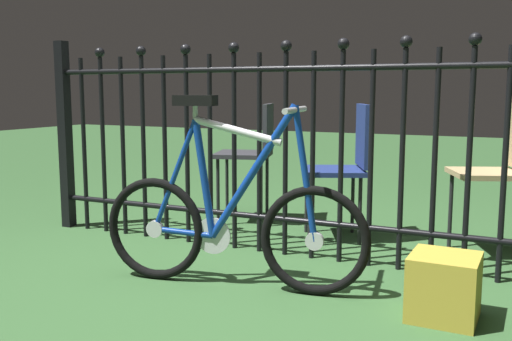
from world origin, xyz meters
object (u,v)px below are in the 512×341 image
object	(u,v)px
chair_navy	(346,159)
display_crate	(444,287)
bicycle	(231,222)
chair_charcoal	(253,148)
chair_tan	(502,160)

from	to	relation	value
chair_navy	display_crate	xyz separation A→B (m)	(0.75, -1.09, -0.38)
chair_navy	bicycle	bearing A→B (deg)	-101.82
chair_navy	chair_charcoal	world-z (taller)	chair_navy
chair_navy	chair_tan	bearing A→B (deg)	0.48
bicycle	chair_tan	world-z (taller)	bicycle
bicycle	display_crate	xyz separation A→B (m)	(0.98, 0.03, -0.19)
bicycle	chair_charcoal	xyz separation A→B (m)	(-0.50, 1.30, 0.22)
chair_tan	display_crate	distance (m)	1.18
chair_charcoal	chair_tan	xyz separation A→B (m)	(1.64, -0.17, 0.02)
chair_charcoal	display_crate	distance (m)	1.99
chair_tan	display_crate	size ratio (longest dim) A/B	3.33
bicycle	chair_navy	distance (m)	1.16
chair_charcoal	chair_navy	bearing A→B (deg)	-13.75
chair_navy	chair_tan	size ratio (longest dim) A/B	0.94
chair_charcoal	display_crate	xyz separation A→B (m)	(1.48, -1.27, -0.40)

